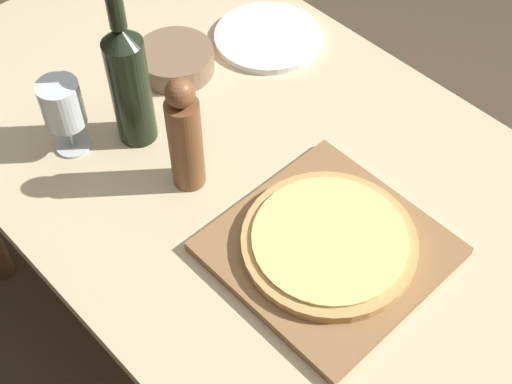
% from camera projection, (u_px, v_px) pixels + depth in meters
% --- Properties ---
extents(ground_plane, '(12.00, 12.00, 0.00)m').
position_uv_depth(ground_plane, '(274.00, 368.00, 1.81)').
color(ground_plane, '#4C3D2D').
extents(dining_table, '(0.81, 1.57, 0.74)m').
position_uv_depth(dining_table, '(281.00, 217.00, 1.31)').
color(dining_table, '#CCB78E').
rests_on(dining_table, ground_plane).
extents(cutting_board, '(0.33, 0.33, 0.02)m').
position_uv_depth(cutting_board, '(328.00, 249.00, 1.14)').
color(cutting_board, olive).
rests_on(cutting_board, dining_table).
extents(pizza, '(0.28, 0.28, 0.02)m').
position_uv_depth(pizza, '(329.00, 242.00, 1.13)').
color(pizza, tan).
rests_on(pizza, cutting_board).
extents(wine_bottle, '(0.07, 0.07, 0.33)m').
position_uv_depth(wine_bottle, '(129.00, 81.00, 1.21)').
color(wine_bottle, black).
rests_on(wine_bottle, dining_table).
extents(pepper_mill, '(0.06, 0.06, 0.23)m').
position_uv_depth(pepper_mill, '(185.00, 137.00, 1.16)').
color(pepper_mill, brown).
rests_on(pepper_mill, dining_table).
extents(wine_glass, '(0.07, 0.07, 0.15)m').
position_uv_depth(wine_glass, '(62.00, 106.00, 1.22)').
color(wine_glass, silver).
rests_on(wine_glass, dining_table).
extents(small_bowl, '(0.15, 0.15, 0.05)m').
position_uv_depth(small_bowl, '(175.00, 60.00, 1.40)').
color(small_bowl, '#84664C').
rests_on(small_bowl, dining_table).
extents(dinner_plate, '(0.22, 0.22, 0.01)m').
position_uv_depth(dinner_plate, '(268.00, 37.00, 1.48)').
color(dinner_plate, white).
rests_on(dinner_plate, dining_table).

